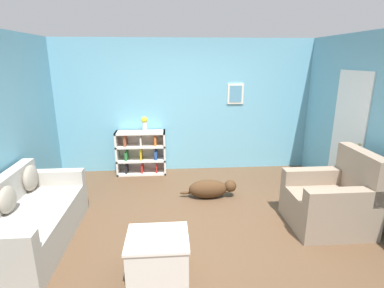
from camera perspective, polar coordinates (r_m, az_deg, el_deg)
ground_plane at (r=4.31m, az=0.42°, el=-15.06°), size 14.00×14.00×0.00m
wall_back at (r=6.01m, az=-1.34°, el=7.16°), size 5.60×0.13×2.60m
wall_right at (r=4.76m, az=32.67°, el=2.19°), size 0.16×5.00×2.60m
couch at (r=4.26m, az=-28.97°, el=-12.77°), size 0.86×1.81×0.83m
bookshelf at (r=6.01m, az=-9.66°, el=-1.60°), size 0.96×0.33×0.86m
recliner_chair at (r=4.53m, az=25.14°, el=-9.76°), size 0.99×0.90×1.06m
coffee_table at (r=3.38m, az=-6.52°, el=-20.10°), size 0.65×0.56×0.44m
dog at (r=4.99m, az=3.58°, el=-8.47°), size 0.94×0.28×0.31m
vase at (r=5.83m, az=-9.02°, el=3.94°), size 0.12×0.12×0.29m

